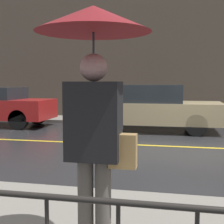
% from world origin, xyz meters
% --- Properties ---
extents(ground_plane, '(80.00, 80.00, 0.00)m').
position_xyz_m(ground_plane, '(0.00, 0.00, 0.00)').
color(ground_plane, '#262628').
extents(sidewalk_far, '(28.00, 1.76, 0.12)m').
position_xyz_m(sidewalk_far, '(0.00, 4.74, 0.06)').
color(sidewalk_far, slate).
rests_on(sidewalk_far, ground_plane).
extents(lane_marking, '(25.20, 0.12, 0.01)m').
position_xyz_m(lane_marking, '(0.00, 0.00, 0.00)').
color(lane_marking, gold).
rests_on(lane_marking, ground_plane).
extents(building_storefront, '(28.00, 0.30, 6.95)m').
position_xyz_m(building_storefront, '(0.00, 5.77, 3.48)').
color(building_storefront, '#4C4238').
rests_on(building_storefront, ground_plane).
extents(pedestrian, '(1.00, 1.00, 2.21)m').
position_xyz_m(pedestrian, '(-1.02, -5.57, 1.80)').
color(pedestrian, '#4C4742').
rests_on(pedestrian, sidewalk_near).
extents(car_tan, '(4.70, 1.93, 1.59)m').
position_xyz_m(car_tan, '(-1.20, 2.62, 0.81)').
color(car_tan, tan).
rests_on(car_tan, ground_plane).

